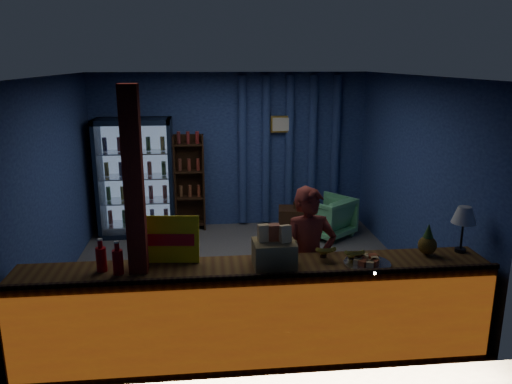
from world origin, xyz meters
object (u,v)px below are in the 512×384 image
at_px(table_lamp, 464,217).
at_px(pastry_tray, 367,263).
at_px(shopkeeper, 309,261).
at_px(green_chair, 327,217).

bearing_deg(table_lamp, pastry_tray, -167.60).
bearing_deg(shopkeeper, pastry_tray, -57.22).
height_order(shopkeeper, green_chair, shopkeeper).
distance_m(shopkeeper, green_chair, 3.03).
bearing_deg(shopkeeper, green_chair, 66.50).
height_order(shopkeeper, pastry_tray, shopkeeper).
bearing_deg(pastry_tray, shopkeeper, 128.46).
height_order(pastry_tray, table_lamp, table_lamp).
xyz_separation_m(shopkeeper, pastry_tray, (0.43, -0.54, 0.19)).
xyz_separation_m(green_chair, table_lamp, (0.53, -3.16, 0.98)).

